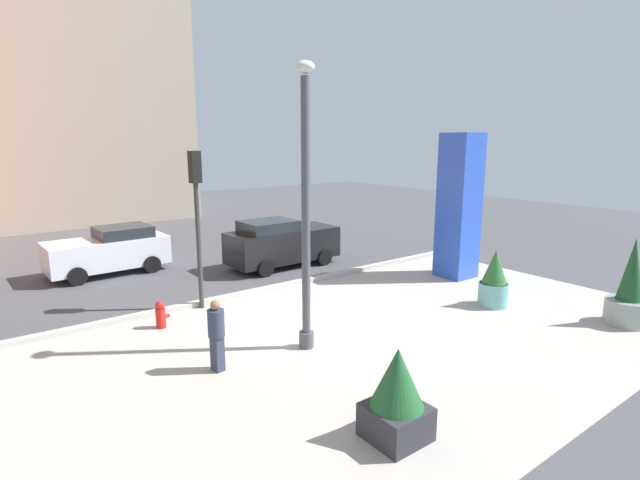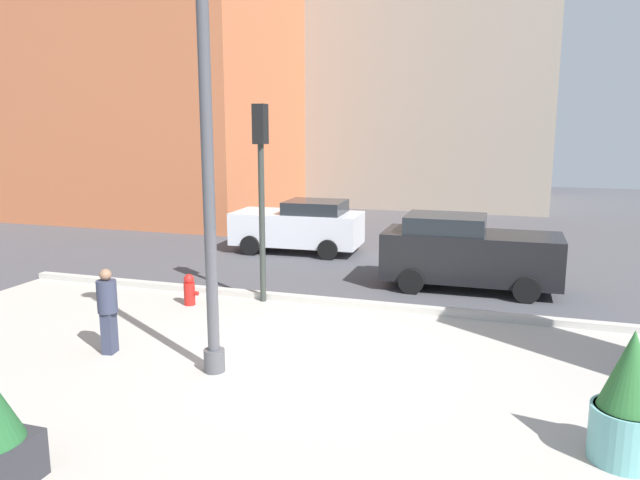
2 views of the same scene
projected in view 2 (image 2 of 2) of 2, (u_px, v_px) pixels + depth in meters
ground_plane at (366, 297)px, 15.02m from camera, size 60.00×60.00×0.00m
plaza_pavement at (275, 401)px, 9.40m from camera, size 18.00×10.00×0.02m
curb_strip at (358, 304)px, 14.18m from camera, size 18.00×0.24×0.16m
lamp_post at (208, 184)px, 9.91m from camera, size 0.44×0.44×6.63m
potted_plant_near_left at (629, 402)px, 7.58m from camera, size 0.88×0.88×1.73m
fire_hydrant at (189, 290)px, 14.29m from camera, size 0.36×0.26×0.75m
traffic_light_corner at (261, 170)px, 14.09m from camera, size 0.28×0.42×4.64m
car_passing_lane at (299, 226)px, 20.22m from camera, size 4.27×2.20×1.73m
car_far_lane at (468, 253)px, 15.64m from camera, size 4.44×2.05×1.90m
pedestrian_on_sidewalk at (108, 307)px, 11.19m from camera, size 0.41×0.41×1.61m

